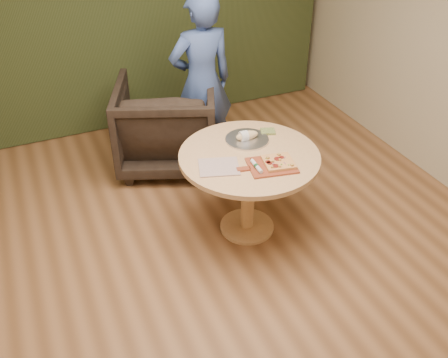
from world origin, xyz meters
name	(u,v)px	position (x,y,z in m)	size (l,w,h in m)	color
room_shell	(227,126)	(0.00, 0.00, 1.40)	(5.04, 6.04, 2.84)	#91603A
curtain	(112,1)	(0.00, 2.90, 1.40)	(4.80, 0.14, 2.78)	#283317
pedestal_table	(249,169)	(0.46, 0.60, 0.61)	(1.11, 1.11, 0.75)	#DEAA72
pizza_paddle	(270,166)	(0.53, 0.38, 0.76)	(0.47, 0.34, 0.01)	brown
flatbread_pizza	(278,162)	(0.59, 0.37, 0.78)	(0.26, 0.26, 0.04)	#E8A65A
cutlery_roll	(256,166)	(0.41, 0.38, 0.78)	(0.04, 0.20, 0.03)	silver
newspaper	(219,167)	(0.17, 0.52, 0.76)	(0.30, 0.25, 0.01)	silver
serving_tray	(247,139)	(0.54, 0.80, 0.76)	(0.36, 0.36, 0.02)	silver
bread_roll	(246,136)	(0.53, 0.80, 0.79)	(0.19, 0.09, 0.09)	beige
green_packet	(268,131)	(0.75, 0.84, 0.76)	(0.12, 0.10, 0.02)	#56692F
armchair	(166,121)	(0.18, 1.87, 0.49)	(0.94, 0.88, 0.97)	black
person_standing	(202,82)	(0.53, 1.79, 0.86)	(0.63, 0.41, 1.72)	#38508D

